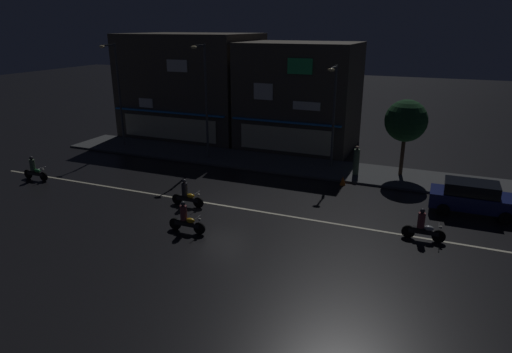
{
  "coord_description": "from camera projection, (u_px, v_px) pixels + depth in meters",
  "views": [
    {
      "loc": [
        10.24,
        -19.91,
        9.23
      ],
      "look_at": [
        0.84,
        2.75,
        0.9
      ],
      "focal_mm": 31.32,
      "sensor_mm": 36.0,
      "label": 1
    }
  ],
  "objects": [
    {
      "name": "street_tree",
      "position": [
        406.0,
        121.0,
        27.56
      ],
      "size": [
        2.61,
        2.61,
        4.8
      ],
      "color": "#473323",
      "rests_on": "sidewalk_far"
    },
    {
      "name": "streetlamp_east",
      "position": [
        333.0,
        108.0,
        28.83
      ],
      "size": [
        0.44,
        1.64,
        6.71
      ],
      "color": "#47494C",
      "rests_on": "sidewalk_far"
    },
    {
      "name": "pedestrian_on_sidewalk",
      "position": [
        356.0,
        161.0,
        28.41
      ],
      "size": [
        0.38,
        0.38,
        1.88
      ],
      "rotation": [
        0.0,
        0.0,
        2.17
      ],
      "color": "#4C664C",
      "rests_on": "sidewalk_far"
    },
    {
      "name": "motorcycle_following",
      "position": [
        186.0,
        195.0,
        23.83
      ],
      "size": [
        1.9,
        0.6,
        1.52
      ],
      "rotation": [
        0.0,
        0.0,
        3.11
      ],
      "color": "black",
      "rests_on": "ground"
    },
    {
      "name": "motorcycle_lead",
      "position": [
        186.0,
        219.0,
        20.83
      ],
      "size": [
        1.9,
        0.6,
        1.52
      ],
      "rotation": [
        0.0,
        0.0,
        3.2
      ],
      "color": "black",
      "rests_on": "ground"
    },
    {
      "name": "traffic_cone",
      "position": [
        343.0,
        181.0,
        27.1
      ],
      "size": [
        0.36,
        0.36,
        0.55
      ],
      "primitive_type": "cone",
      "color": "orange",
      "rests_on": "ground"
    },
    {
      "name": "ground_plane",
      "position": [
        222.0,
        205.0,
        24.1
      ],
      "size": [
        140.0,
        140.0,
        0.0
      ],
      "primitive_type": "plane",
      "color": "black"
    },
    {
      "name": "motorcycle_opposite_lane",
      "position": [
        423.0,
        227.0,
        20.04
      ],
      "size": [
        1.9,
        0.6,
        1.52
      ],
      "rotation": [
        0.0,
        0.0,
        3.09
      ],
      "color": "black",
      "rests_on": "ground"
    },
    {
      "name": "motorcycle_trailing_far",
      "position": [
        34.0,
        170.0,
        27.91
      ],
      "size": [
        1.9,
        0.6,
        1.52
      ],
      "rotation": [
        0.0,
        0.0,
        3.26
      ],
      "color": "black",
      "rests_on": "ground"
    },
    {
      "name": "streetlamp_mid",
      "position": [
        205.0,
        93.0,
        30.84
      ],
      "size": [
        0.44,
        1.64,
        7.92
      ],
      "color": "#47494C",
      "rests_on": "sidewalk_far"
    },
    {
      "name": "streetlamp_west",
      "position": [
        117.0,
        88.0,
        34.19
      ],
      "size": [
        0.44,
        1.64,
        7.81
      ],
      "color": "#47494C",
      "rests_on": "sidewalk_far"
    },
    {
      "name": "sidewalk_far",
      "position": [
        275.0,
        163.0,
        31.27
      ],
      "size": [
        33.18,
        4.12,
        0.14
      ],
      "primitive_type": "cube",
      "color": "#424447",
      "rests_on": "ground"
    },
    {
      "name": "storefront_center_block",
      "position": [
        193.0,
        85.0,
        38.94
      ],
      "size": [
        10.7,
        8.41,
        8.59
      ],
      "color": "#4C443A",
      "rests_on": "ground"
    },
    {
      "name": "storefront_left_block",
      "position": [
        299.0,
        96.0,
        34.69
      ],
      "size": [
        8.69,
        6.77,
        8.04
      ],
      "color": "#4C443A",
      "rests_on": "ground"
    },
    {
      "name": "parked_car_near_kerb",
      "position": [
        473.0,
        197.0,
        22.86
      ],
      "size": [
        4.3,
        1.98,
        1.67
      ],
      "color": "navy",
      "rests_on": "ground"
    },
    {
      "name": "lane_divider_stripe",
      "position": [
        222.0,
        205.0,
        24.09
      ],
      "size": [
        31.52,
        0.16,
        0.01
      ],
      "primitive_type": "cube",
      "color": "beige",
      "rests_on": "ground"
    }
  ]
}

